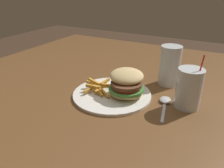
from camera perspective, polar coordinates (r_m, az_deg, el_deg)
The scene contains 5 objects.
dining_table at distance 0.97m, azimuth 4.84°, elevation -6.24°, with size 1.55×1.28×0.73m.
meal_plate_near at distance 0.79m, azimuth 1.87°, elevation -1.19°, with size 0.29×0.29×0.11m.
beer_glass at distance 0.91m, azimuth 14.83°, elevation 4.38°, with size 0.08×0.08×0.16m.
juice_glass at distance 0.76m, azimuth 19.39°, elevation -1.31°, with size 0.08×0.08×0.19m.
spoon at distance 0.79m, azimuth 13.70°, elevation -4.37°, with size 0.06×0.16×0.01m.
Camera 1 is at (0.32, -0.76, 1.12)m, focal length 35.00 mm.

